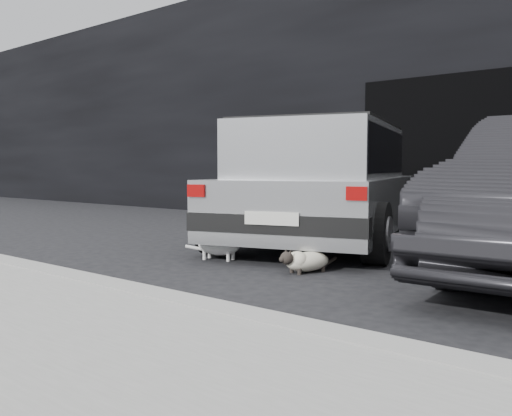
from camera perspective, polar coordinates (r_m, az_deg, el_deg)
The scene contains 8 objects.
ground at distance 6.51m, azimuth 2.86°, elevation -4.88°, with size 80.00×80.00×0.00m, color black.
building_facade at distance 11.64m, azimuth 25.24°, elevation 11.10°, with size 34.00×4.00×5.00m, color black.
garage_opening at distance 9.61m, azimuth 22.16°, elevation 5.54°, with size 4.00×0.10×2.60m, color black.
curb at distance 3.93m, azimuth -7.87°, elevation -10.13°, with size 18.00×0.25×0.12m, color gray.
sidewalk at distance 3.26m, azimuth -23.85°, elevation -13.57°, with size 18.00×2.20×0.11m, color gray.
silver_hatchback at distance 7.49m, azimuth 7.25°, elevation 3.13°, with size 3.18×4.81×1.63m.
cat_siamese at distance 5.38m, azimuth 5.07°, elevation -5.59°, with size 0.40×0.71×0.26m.
cat_white at distance 6.10m, azimuth -3.65°, elevation -3.89°, with size 0.72×0.38×0.35m.
Camera 1 is at (3.78, -5.20, 1.03)m, focal length 38.00 mm.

